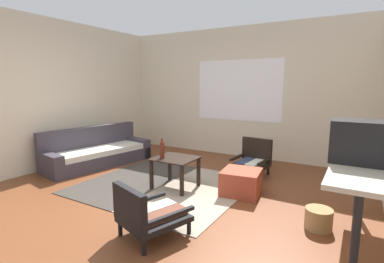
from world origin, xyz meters
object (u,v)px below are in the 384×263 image
glass_bottle (162,150)px  wicker_basket (319,219)px  armchair_striped_foreground (148,214)px  crt_television (363,142)px  console_shelf (361,169)px  coffee_table (175,164)px  ottoman_orange (241,182)px  clay_vase (363,142)px  armchair_by_window (253,159)px  couch (97,153)px

glass_bottle → wicker_basket: (2.16, -0.12, -0.48)m
armchair_striped_foreground → crt_television: crt_television is taller
glass_bottle → console_shelf: bearing=-6.6°
coffee_table → ottoman_orange: (0.93, 0.27, -0.20)m
ottoman_orange → console_shelf: console_shelf is taller
coffee_table → console_shelf: 2.41m
clay_vase → wicker_basket: 0.92m
armchair_by_window → wicker_basket: armchair_by_window is taller
coffee_table → glass_bottle: (-0.15, -0.11, 0.22)m
armchair_striped_foreground → armchair_by_window: bearing=84.9°
couch → armchair_striped_foreground: 3.00m
ottoman_orange → clay_vase: clay_vase is taller
coffee_table → armchair_striped_foreground: 1.43m
couch → ottoman_orange: bearing=-0.2°
couch → console_shelf: bearing=-8.9°
coffee_table → clay_vase: (2.34, -0.10, 0.59)m
glass_bottle → ottoman_orange: bearing=19.5°
coffee_table → armchair_by_window: 1.44m
armchair_by_window → console_shelf: size_ratio=0.34×
coffee_table → glass_bottle: bearing=-143.3°
clay_vase → armchair_striped_foreground: bearing=-145.8°
coffee_table → armchair_striped_foreground: (0.55, -1.32, -0.11)m
ottoman_orange → crt_television: crt_television is taller
armchair_by_window → armchair_striped_foreground: 2.54m
coffee_table → clay_vase: clay_vase is taller
crt_television → wicker_basket: 1.01m
couch → armchair_by_window: size_ratio=3.42×
ottoman_orange → console_shelf: (1.41, -0.67, 0.59)m
console_shelf → clay_vase: (0.00, 0.30, 0.20)m
couch → coffee_table: bearing=-7.9°
armchair_striped_foreground → ottoman_orange: 1.63m
armchair_striped_foreground → ottoman_orange: size_ratio=1.48×
couch → armchair_striped_foreground: size_ratio=2.74×
armchair_striped_foreground → coffee_table: bearing=112.7°
armchair_by_window → glass_bottle: glass_bottle is taller
armchair_by_window → console_shelf: bearing=-45.9°
armchair_by_window → ottoman_orange: armchair_by_window is taller
clay_vase → console_shelf: bearing=-90.0°
coffee_table → glass_bottle: size_ratio=2.06×
clay_vase → glass_bottle: size_ratio=1.10×
couch → glass_bottle: glass_bottle is taller
coffee_table → ottoman_orange: coffee_table is taller
wicker_basket → console_shelf: bearing=-25.9°
armchair_by_window → armchair_striped_foreground: bearing=-95.1°
coffee_table → wicker_basket: (2.01, -0.24, -0.26)m
armchair_by_window → clay_vase: 2.16m
coffee_table → wicker_basket: bearing=-6.8°
glass_bottle → couch: bearing=168.0°
clay_vase → armchair_by_window: bearing=140.0°
armchair_striped_foreground → wicker_basket: bearing=36.5°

